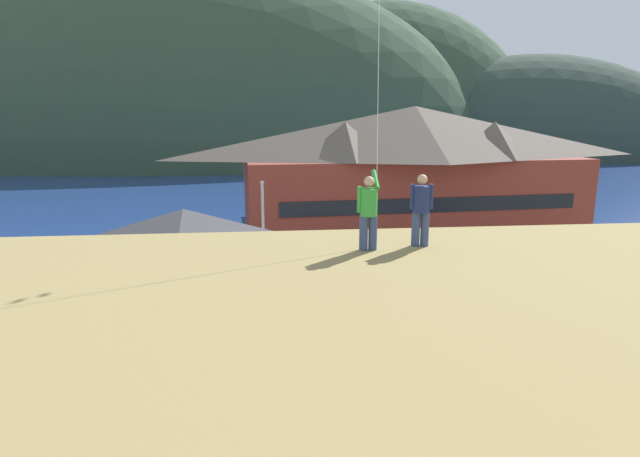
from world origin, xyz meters
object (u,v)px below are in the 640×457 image
at_px(parked_car_lone_by_shed, 343,327).
at_px(person_companion, 421,208).
at_px(parked_car_front_row_red, 566,284).
at_px(parked_car_mid_row_far, 187,331).
at_px(person_kite_flyer, 369,210).
at_px(parking_light_pole, 263,226).
at_px(moored_boat_wharfside, 261,214).
at_px(parked_car_front_row_end, 372,285).
at_px(storage_shed_near_lot, 186,255).
at_px(parked_car_back_row_left, 25,308).
at_px(harbor_lodge, 413,172).
at_px(parked_car_mid_row_center, 290,291).
at_px(wharf_dock, 292,212).

distance_m(parked_car_lone_by_shed, person_companion, 11.75).
xyz_separation_m(parked_car_front_row_red, parked_car_lone_by_shed, (-13.35, -4.71, 0.00)).
xyz_separation_m(parked_car_mid_row_far, person_kite_flyer, (5.95, -9.93, 7.05)).
distance_m(parking_light_pole, person_companion, 19.43).
height_order(moored_boat_wharfside, person_companion, person_companion).
height_order(parked_car_front_row_end, person_companion, person_companion).
distance_m(storage_shed_near_lot, parked_car_mid_row_far, 6.75).
bearing_deg(parked_car_back_row_left, person_kite_flyer, -43.65).
height_order(harbor_lodge, person_companion, harbor_lodge).
distance_m(parked_car_mid_row_center, parked_car_lone_by_shed, 5.60).
distance_m(harbor_lodge, person_kite_flyer, 30.80).
height_order(moored_boat_wharfside, parked_car_mid_row_far, moored_boat_wharfside).
relative_size(parking_light_pole, person_companion, 3.66).
xyz_separation_m(parked_car_front_row_end, person_kite_flyer, (-3.40, -15.29, 7.05)).
bearing_deg(wharf_dock, person_companion, -88.49).
distance_m(parked_car_back_row_left, person_kite_flyer, 20.99).
relative_size(parked_car_back_row_left, parked_car_mid_row_far, 0.99).
xyz_separation_m(moored_boat_wharfside, person_kite_flyer, (2.99, -39.50, 7.39)).
bearing_deg(moored_boat_wharfside, person_kite_flyer, -85.67).
relative_size(storage_shed_near_lot, parking_light_pole, 1.27).
distance_m(wharf_dock, person_companion, 42.71).
xyz_separation_m(parked_car_front_row_red, parking_light_pole, (-16.89, 4.43, 2.75)).
relative_size(wharf_dock, parked_car_mid_row_far, 3.45).
height_order(parked_car_back_row_left, parked_car_lone_by_shed, same).
bearing_deg(parked_car_mid_row_far, parked_car_front_row_red, 12.38).
relative_size(parked_car_mid_row_far, person_kite_flyer, 2.33).
distance_m(harbor_lodge, parking_light_pole, 16.15).
distance_m(harbor_lodge, parked_car_front_row_end, 15.95).
bearing_deg(parked_car_front_row_end, person_kite_flyer, -102.55).
relative_size(parked_car_front_row_red, parked_car_lone_by_shed, 1.02).
height_order(parked_car_back_row_left, person_companion, person_companion).
relative_size(wharf_dock, moored_boat_wharfside, 2.55).
bearing_deg(moored_boat_wharfside, parked_car_front_row_end, -75.21).
bearing_deg(parked_car_lone_by_shed, person_companion, -87.54).
distance_m(storage_shed_near_lot, parked_car_back_row_left, 8.11).
bearing_deg(wharf_dock, parked_car_back_row_left, -116.94).
relative_size(wharf_dock, parked_car_front_row_end, 3.46).
bearing_deg(wharf_dock, person_kite_flyer, -90.30).
height_order(wharf_dock, person_kite_flyer, person_kite_flyer).
bearing_deg(parked_car_mid_row_far, parked_car_front_row_end, 29.84).
bearing_deg(parked_car_back_row_left, parked_car_front_row_red, 1.44).
xyz_separation_m(moored_boat_wharfside, parked_car_back_row_left, (-11.32, -25.85, 0.34)).
height_order(parked_car_front_row_red, person_companion, person_companion).
xyz_separation_m(storage_shed_near_lot, person_kite_flyer, (6.88, -16.39, 5.32)).
bearing_deg(parked_car_mid_row_center, parked_car_front_row_red, -1.70).
relative_size(parked_car_mid_row_center, parked_car_back_row_left, 1.01).
xyz_separation_m(moored_boat_wharfside, parked_car_lone_by_shed, (3.92, -29.84, 0.34)).
relative_size(parked_car_front_row_end, parked_car_front_row_red, 1.00).
bearing_deg(parked_car_front_row_end, parked_car_front_row_red, -4.87).
xyz_separation_m(wharf_dock, parked_car_mid_row_center, (-1.45, -27.41, 0.71)).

